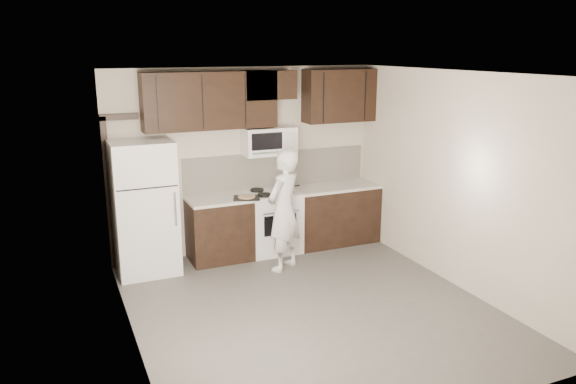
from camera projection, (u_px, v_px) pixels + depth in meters
floor at (310, 308)px, 6.59m from camera, size 4.50×4.50×0.00m
back_wall at (245, 160)px, 8.25m from camera, size 4.00×0.00×4.00m
ceiling at (313, 73)px, 5.91m from camera, size 4.50×4.50×0.00m
counter_run at (291, 219)px, 8.43m from camera, size 2.95×0.64×0.91m
stove at (272, 222)px, 8.31m from camera, size 0.76×0.66×0.94m
backsplash at (277, 169)px, 8.47m from camera, size 2.90×0.02×0.54m
upper_cabinets at (262, 97)px, 7.94m from camera, size 3.48×0.35×0.78m
microwave at (269, 141)px, 8.12m from camera, size 0.76×0.42×0.40m
refrigerator at (144, 208)px, 7.45m from camera, size 0.80×0.76×1.80m
door_trim at (111, 180)px, 7.50m from camera, size 0.50×0.08×2.12m
saucepan at (288, 189)px, 8.12m from camera, size 0.31×0.18×0.17m
baking_tray at (247, 198)px, 7.85m from camera, size 0.43×0.38×0.02m
pizza at (247, 197)px, 7.85m from camera, size 0.31×0.31×0.02m
person at (284, 210)px, 7.55m from camera, size 0.73×0.67×1.67m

